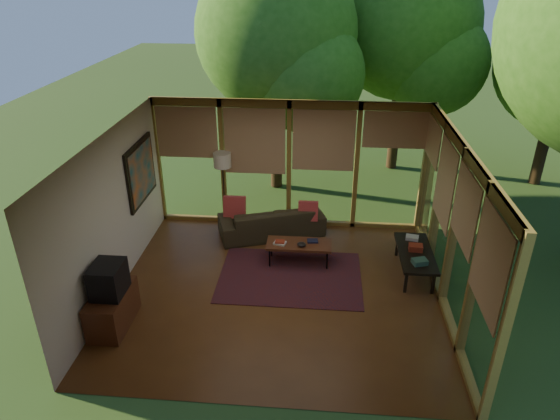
# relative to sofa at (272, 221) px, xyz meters

# --- Properties ---
(floor) EXTENTS (5.50, 5.50, 0.00)m
(floor) POSITION_rel_sofa_xyz_m (0.32, -2.00, -0.31)
(floor) COLOR brown
(floor) RESTS_ON ground
(ceiling) EXTENTS (5.50, 5.50, 0.00)m
(ceiling) POSITION_rel_sofa_xyz_m (0.32, -2.00, 2.39)
(ceiling) COLOR silver
(ceiling) RESTS_ON ground
(wall_left) EXTENTS (0.04, 5.00, 2.70)m
(wall_left) POSITION_rel_sofa_xyz_m (-2.43, -2.00, 1.04)
(wall_left) COLOR silver
(wall_left) RESTS_ON ground
(wall_front) EXTENTS (5.50, 0.04, 2.70)m
(wall_front) POSITION_rel_sofa_xyz_m (0.32, -4.50, 1.04)
(wall_front) COLOR silver
(wall_front) RESTS_ON ground
(window_wall_back) EXTENTS (5.50, 0.12, 2.70)m
(window_wall_back) POSITION_rel_sofa_xyz_m (0.32, 0.50, 1.04)
(window_wall_back) COLOR olive
(window_wall_back) RESTS_ON ground
(window_wall_right) EXTENTS (0.12, 5.00, 2.70)m
(window_wall_right) POSITION_rel_sofa_xyz_m (3.07, -2.00, 1.04)
(window_wall_right) COLOR olive
(window_wall_right) RESTS_ON ground
(tree_nw) EXTENTS (3.60, 3.60, 5.46)m
(tree_nw) POSITION_rel_sofa_xyz_m (-0.13, 2.55, 3.34)
(tree_nw) COLOR #382614
(tree_nw) RESTS_ON ground
(tree_ne) EXTENTS (3.60, 3.60, 5.48)m
(tree_ne) POSITION_rel_sofa_xyz_m (2.90, 4.12, 3.36)
(tree_ne) COLOR #382614
(tree_ne) RESTS_ON ground
(rug) EXTENTS (2.54, 1.80, 0.01)m
(rug) POSITION_rel_sofa_xyz_m (0.49, -1.55, -0.30)
(rug) COLOR maroon
(rug) RESTS_ON floor
(sofa) EXTENTS (2.28, 1.49, 0.62)m
(sofa) POSITION_rel_sofa_xyz_m (0.00, 0.00, 0.00)
(sofa) COLOR #352E1A
(sofa) RESTS_ON floor
(pillow_left) EXTENTS (0.45, 0.24, 0.47)m
(pillow_left) POSITION_rel_sofa_xyz_m (-0.75, -0.05, 0.29)
(pillow_left) COLOR maroon
(pillow_left) RESTS_ON sofa
(pillow_right) EXTENTS (0.40, 0.21, 0.42)m
(pillow_right) POSITION_rel_sofa_xyz_m (0.75, -0.05, 0.27)
(pillow_right) COLOR maroon
(pillow_right) RESTS_ON sofa
(ct_book_lower) EXTENTS (0.25, 0.21, 0.03)m
(ct_book_lower) POSITION_rel_sofa_xyz_m (0.27, -1.12, 0.13)
(ct_book_lower) COLOR beige
(ct_book_lower) RESTS_ON coffee_table
(ct_book_upper) EXTENTS (0.18, 0.14, 0.03)m
(ct_book_upper) POSITION_rel_sofa_xyz_m (0.27, -1.12, 0.16)
(ct_book_upper) COLOR maroon
(ct_book_upper) RESTS_ON coffee_table
(ct_book_side) EXTENTS (0.21, 0.17, 0.03)m
(ct_book_side) POSITION_rel_sofa_xyz_m (0.87, -0.99, 0.13)
(ct_book_side) COLOR black
(ct_book_side) RESTS_ON coffee_table
(ct_bowl) EXTENTS (0.16, 0.16, 0.07)m
(ct_bowl) POSITION_rel_sofa_xyz_m (0.67, -1.17, 0.15)
(ct_bowl) COLOR black
(ct_bowl) RESTS_ON coffee_table
(media_cabinet) EXTENTS (0.50, 1.00, 0.60)m
(media_cabinet) POSITION_rel_sofa_xyz_m (-2.15, -3.10, -0.01)
(media_cabinet) COLOR #592C18
(media_cabinet) RESTS_ON floor
(television) EXTENTS (0.45, 0.55, 0.50)m
(television) POSITION_rel_sofa_xyz_m (-2.13, -3.10, 0.54)
(television) COLOR black
(television) RESTS_ON media_cabinet
(console_book_a) EXTENTS (0.29, 0.24, 0.09)m
(console_book_a) POSITION_rel_sofa_xyz_m (2.72, -1.64, 0.19)
(console_book_a) COLOR #335A48
(console_book_a) RESTS_ON side_console
(console_book_b) EXTENTS (0.26, 0.19, 0.11)m
(console_book_b) POSITION_rel_sofa_xyz_m (2.72, -1.19, 0.20)
(console_book_b) COLOR maroon
(console_book_b) RESTS_ON side_console
(console_book_c) EXTENTS (0.26, 0.21, 0.06)m
(console_book_c) POSITION_rel_sofa_xyz_m (2.72, -0.79, 0.18)
(console_book_c) COLOR beige
(console_book_c) RESTS_ON side_console
(floor_lamp) EXTENTS (0.36, 0.36, 1.65)m
(floor_lamp) POSITION_rel_sofa_xyz_m (-1.02, 0.28, 1.10)
(floor_lamp) COLOR black
(floor_lamp) RESTS_ON floor
(coffee_table) EXTENTS (1.20, 0.50, 0.43)m
(coffee_table) POSITION_rel_sofa_xyz_m (0.62, -1.07, 0.08)
(coffee_table) COLOR #592C18
(coffee_table) RESTS_ON floor
(side_console) EXTENTS (0.60, 1.40, 0.46)m
(side_console) POSITION_rel_sofa_xyz_m (2.72, -1.24, 0.10)
(side_console) COLOR black
(side_console) RESTS_ON floor
(wall_painting) EXTENTS (0.06, 1.35, 1.15)m
(wall_painting) POSITION_rel_sofa_xyz_m (-2.40, -0.60, 1.24)
(wall_painting) COLOR black
(wall_painting) RESTS_ON wall_left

